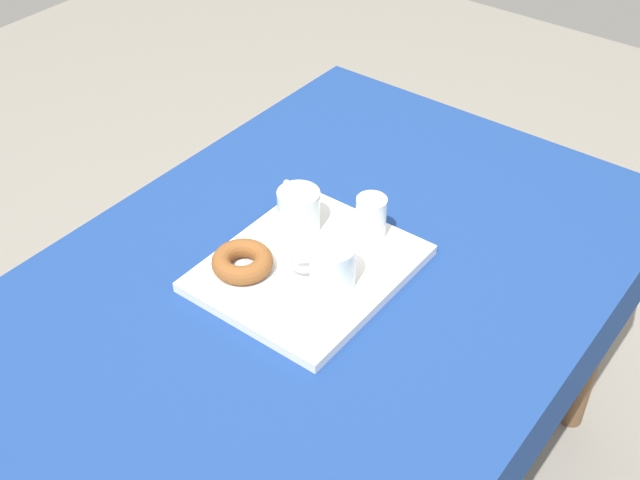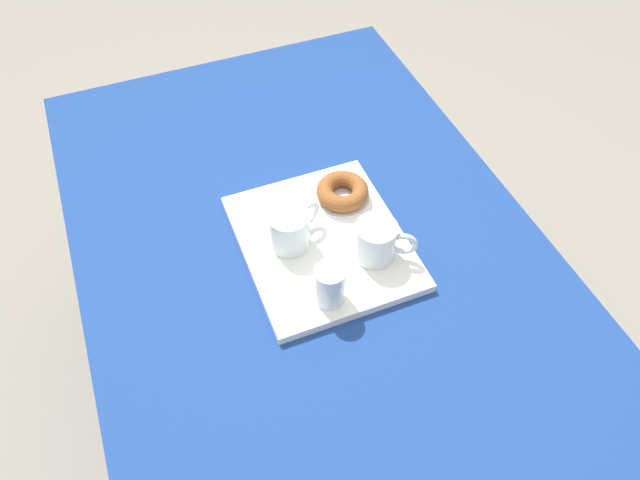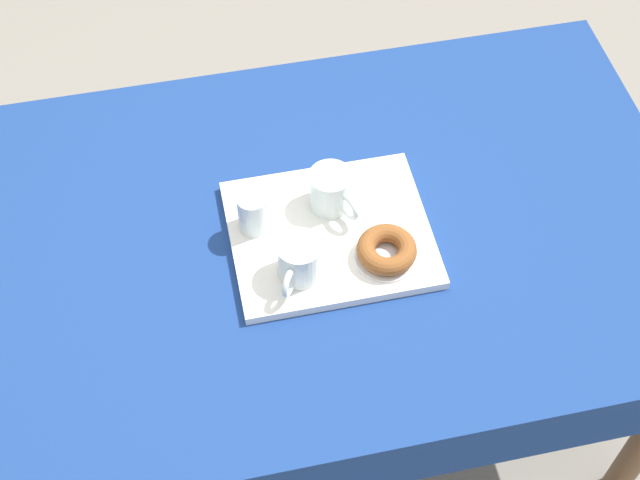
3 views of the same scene
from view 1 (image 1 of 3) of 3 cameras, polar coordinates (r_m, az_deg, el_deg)
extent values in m
cube|color=navy|center=(1.57, -0.47, -3.31)|extent=(1.48, 0.98, 0.03)
cube|color=navy|center=(1.48, 15.07, -13.42)|extent=(1.48, 0.01, 0.14)
cube|color=navy|center=(1.89, -12.22, 0.98)|extent=(1.48, 0.01, 0.14)
cube|color=navy|center=(2.13, 11.82, 5.83)|extent=(0.01, 0.98, 0.14)
cylinder|color=brown|center=(2.15, 19.02, -5.70)|extent=(0.06, 0.06, 0.74)
cylinder|color=brown|center=(2.40, 1.50, 2.25)|extent=(0.06, 0.06, 0.74)
cube|color=white|center=(1.57, -0.81, -1.99)|extent=(0.40, 0.34, 0.02)
cylinder|color=silver|center=(1.49, 0.82, -1.85)|extent=(0.09, 0.09, 0.09)
cylinder|color=#84380F|center=(1.50, 0.82, -2.09)|extent=(0.07, 0.07, 0.06)
torus|color=silver|center=(1.50, -1.31, -1.45)|extent=(0.03, 0.06, 0.06)
cylinder|color=silver|center=(1.63, -1.51, 2.12)|extent=(0.09, 0.09, 0.09)
cylinder|color=#84380F|center=(1.63, -1.50, 1.89)|extent=(0.07, 0.07, 0.06)
torus|color=silver|center=(1.67, -2.20, 3.28)|extent=(0.04, 0.06, 0.06)
cylinder|color=silver|center=(1.61, 3.61, 1.61)|extent=(0.06, 0.06, 0.09)
cylinder|color=silver|center=(1.62, 3.59, 1.25)|extent=(0.05, 0.05, 0.06)
cylinder|color=silver|center=(1.55, -5.44, -2.13)|extent=(0.12, 0.12, 0.01)
torus|color=brown|center=(1.54, -5.49, -1.52)|extent=(0.12, 0.12, 0.04)
camera|label=2|loc=(1.75, 29.06, 34.94)|focal=34.18mm
camera|label=3|loc=(2.18, -29.16, 47.67)|focal=51.18mm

